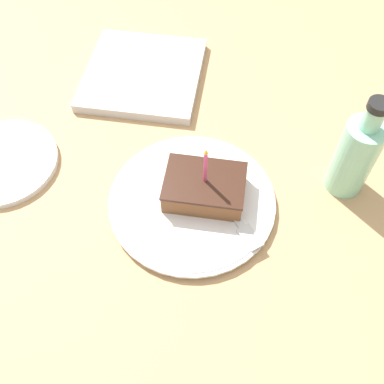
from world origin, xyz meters
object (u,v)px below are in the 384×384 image
Objects in this scene: cake_slice at (205,187)px; marble_board at (143,74)px; side_plate at (3,162)px; plate at (192,201)px; bottle at (356,155)px; fork at (229,209)px.

cake_slice reaches higher than marble_board.
marble_board reaches higher than side_plate.
side_plate is at bearing 142.50° from marble_board.
cake_slice is at bearing -149.53° from marble_board.
marble_board is at bearing -37.50° from side_plate.
plate is 0.04m from cake_slice.
cake_slice is at bearing -93.21° from side_plate.
cake_slice is 0.55× the size of marble_board.
plate is 1.44× the size of side_plate.
marble_board is (0.27, -0.21, 0.00)m from side_plate.
plate is at bearing 107.66° from bottle.
marble_board is (0.29, 0.17, -0.03)m from cake_slice.
bottle is 0.81× the size of marble_board.
fork is at bearing -101.08° from plate.
cake_slice is 0.67× the size of side_plate.
marble_board reaches higher than plate.
fork reaches higher than side_plate.
plate is 1.16× the size of marble_board.
plate is at bearing -153.45° from marble_board.
bottle is 0.62m from side_plate.
fork is 0.23m from bottle.
bottle reaches higher than cake_slice.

